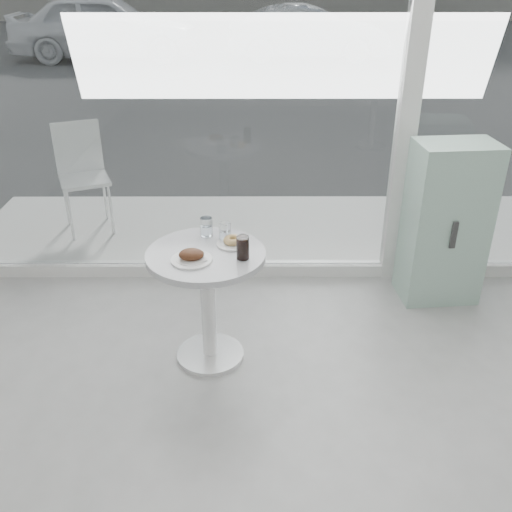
{
  "coord_description": "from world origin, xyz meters",
  "views": [
    {
      "loc": [
        -0.21,
        -1.12,
        2.33
      ],
      "look_at": [
        -0.2,
        1.7,
        0.85
      ],
      "focal_mm": 40.0,
      "sensor_mm": 36.0,
      "label": 1
    }
  ],
  "objects_px": {
    "mint_cabinet": "(446,224)",
    "patio_chair": "(82,170)",
    "main_table": "(207,284)",
    "water_tumbler_a": "(206,228)",
    "plate_donut": "(233,242)",
    "car_silver": "(308,33)",
    "cola_glass": "(243,248)",
    "water_tumbler_b": "(225,233)",
    "plate_fritter": "(192,256)",
    "car_white": "(105,27)"
  },
  "relations": [
    {
      "from": "mint_cabinet",
      "to": "patio_chair",
      "type": "distance_m",
      "value": 3.2
    },
    {
      "from": "main_table",
      "to": "water_tumbler_a",
      "type": "height_order",
      "value": "water_tumbler_a"
    },
    {
      "from": "patio_chair",
      "to": "plate_donut",
      "type": "height_order",
      "value": "patio_chair"
    },
    {
      "from": "car_silver",
      "to": "cola_glass",
      "type": "xyz_separation_m",
      "value": [
        -1.4,
        -12.14,
        0.19
      ]
    },
    {
      "from": "water_tumbler_b",
      "to": "car_silver",
      "type": "bearing_deg",
      "value": 82.75
    },
    {
      "from": "plate_fritter",
      "to": "cola_glass",
      "type": "distance_m",
      "value": 0.3
    },
    {
      "from": "car_silver",
      "to": "water_tumbler_a",
      "type": "xyz_separation_m",
      "value": [
        -1.63,
        -11.84,
        0.18
      ]
    },
    {
      "from": "mint_cabinet",
      "to": "plate_donut",
      "type": "xyz_separation_m",
      "value": [
        -1.53,
        -0.67,
        0.19
      ]
    },
    {
      "from": "car_white",
      "to": "water_tumbler_b",
      "type": "bearing_deg",
      "value": -165.45
    },
    {
      "from": "water_tumbler_a",
      "to": "mint_cabinet",
      "type": "bearing_deg",
      "value": 17.79
    },
    {
      "from": "mint_cabinet",
      "to": "plate_donut",
      "type": "relative_size",
      "value": 6.02
    },
    {
      "from": "car_silver",
      "to": "plate_donut",
      "type": "relative_size",
      "value": 19.58
    },
    {
      "from": "water_tumbler_a",
      "to": "main_table",
      "type": "bearing_deg",
      "value": -87.38
    },
    {
      "from": "plate_donut",
      "to": "water_tumbler_b",
      "type": "height_order",
      "value": "water_tumbler_b"
    },
    {
      "from": "plate_donut",
      "to": "cola_glass",
      "type": "height_order",
      "value": "cola_glass"
    },
    {
      "from": "water_tumbler_a",
      "to": "cola_glass",
      "type": "relative_size",
      "value": 0.86
    },
    {
      "from": "water_tumbler_a",
      "to": "car_silver",
      "type": "bearing_deg",
      "value": 82.14
    },
    {
      "from": "car_white",
      "to": "water_tumbler_a",
      "type": "relative_size",
      "value": 37.37
    },
    {
      "from": "car_silver",
      "to": "plate_donut",
      "type": "distance_m",
      "value": 12.05
    },
    {
      "from": "car_white",
      "to": "water_tumbler_b",
      "type": "relative_size",
      "value": 38.82
    },
    {
      "from": "main_table",
      "to": "mint_cabinet",
      "type": "bearing_deg",
      "value": 24.59
    },
    {
      "from": "water_tumbler_a",
      "to": "water_tumbler_b",
      "type": "height_order",
      "value": "water_tumbler_a"
    },
    {
      "from": "plate_fritter",
      "to": "cola_glass",
      "type": "bearing_deg",
      "value": 4.6
    },
    {
      "from": "patio_chair",
      "to": "plate_donut",
      "type": "distance_m",
      "value": 2.36
    },
    {
      "from": "main_table",
      "to": "plate_fritter",
      "type": "distance_m",
      "value": 0.28
    },
    {
      "from": "main_table",
      "to": "plate_donut",
      "type": "xyz_separation_m",
      "value": [
        0.16,
        0.1,
        0.24
      ]
    },
    {
      "from": "mint_cabinet",
      "to": "cola_glass",
      "type": "xyz_separation_m",
      "value": [
        -1.46,
        -0.85,
        0.23
      ]
    },
    {
      "from": "water_tumbler_b",
      "to": "cola_glass",
      "type": "bearing_deg",
      "value": -64.05
    },
    {
      "from": "car_silver",
      "to": "plate_fritter",
      "type": "bearing_deg",
      "value": 172.4
    },
    {
      "from": "car_white",
      "to": "plate_fritter",
      "type": "height_order",
      "value": "car_white"
    },
    {
      "from": "plate_fritter",
      "to": "plate_donut",
      "type": "height_order",
      "value": "plate_fritter"
    },
    {
      "from": "patio_chair",
      "to": "car_silver",
      "type": "relative_size",
      "value": 0.25
    },
    {
      "from": "mint_cabinet",
      "to": "water_tumbler_a",
      "type": "height_order",
      "value": "mint_cabinet"
    },
    {
      "from": "water_tumbler_a",
      "to": "water_tumbler_b",
      "type": "xyz_separation_m",
      "value": [
        0.12,
        -0.07,
        -0.0
      ]
    },
    {
      "from": "water_tumbler_b",
      "to": "water_tumbler_a",
      "type": "bearing_deg",
      "value": 149.5
    },
    {
      "from": "patio_chair",
      "to": "cola_glass",
      "type": "height_order",
      "value": "patio_chair"
    },
    {
      "from": "patio_chair",
      "to": "plate_fritter",
      "type": "height_order",
      "value": "patio_chair"
    },
    {
      "from": "main_table",
      "to": "water_tumbler_a",
      "type": "relative_size",
      "value": 6.27
    },
    {
      "from": "plate_fritter",
      "to": "cola_glass",
      "type": "xyz_separation_m",
      "value": [
        0.29,
        0.02,
        0.04
      ]
    },
    {
      "from": "car_white",
      "to": "car_silver",
      "type": "xyz_separation_m",
      "value": [
        5.05,
        -0.13,
        -0.13
      ]
    },
    {
      "from": "patio_chair",
      "to": "water_tumbler_b",
      "type": "height_order",
      "value": "patio_chair"
    },
    {
      "from": "patio_chair",
      "to": "water_tumbler_a",
      "type": "relative_size",
      "value": 7.96
    },
    {
      "from": "plate_donut",
      "to": "water_tumbler_a",
      "type": "xyz_separation_m",
      "value": [
        -0.17,
        0.13,
        0.03
      ]
    },
    {
      "from": "main_table",
      "to": "car_white",
      "type": "distance_m",
      "value": 12.67
    },
    {
      "from": "plate_donut",
      "to": "water_tumbler_b",
      "type": "xyz_separation_m",
      "value": [
        -0.05,
        0.06,
        0.03
      ]
    },
    {
      "from": "car_silver",
      "to": "water_tumbler_b",
      "type": "xyz_separation_m",
      "value": [
        -1.52,
        -11.91,
        0.17
      ]
    },
    {
      "from": "plate_fritter",
      "to": "water_tumbler_a",
      "type": "bearing_deg",
      "value": 79.82
    },
    {
      "from": "main_table",
      "to": "water_tumbler_a",
      "type": "xyz_separation_m",
      "value": [
        -0.01,
        0.23,
        0.27
      ]
    },
    {
      "from": "plate_fritter",
      "to": "cola_glass",
      "type": "height_order",
      "value": "cola_glass"
    },
    {
      "from": "main_table",
      "to": "mint_cabinet",
      "type": "distance_m",
      "value": 1.86
    }
  ]
}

